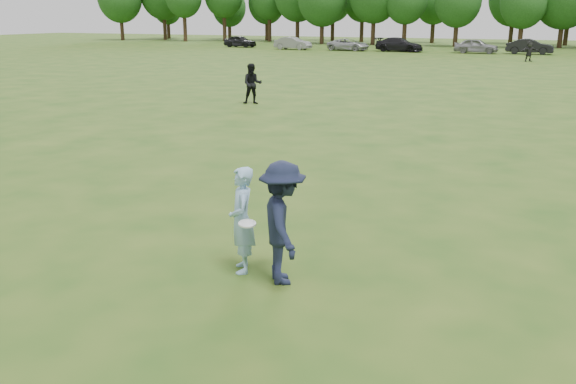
% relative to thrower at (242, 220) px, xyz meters
% --- Properties ---
extents(ground, '(200.00, 200.00, 0.00)m').
position_rel_thrower_xyz_m(ground, '(1.11, 0.16, -0.85)').
color(ground, '#254C15').
rests_on(ground, ground).
extents(thrower, '(0.67, 0.74, 1.70)m').
position_rel_thrower_xyz_m(thrower, '(0.00, 0.00, 0.00)').
color(thrower, '#8EB7DC').
rests_on(thrower, ground).
extents(defender, '(1.26, 1.40, 1.89)m').
position_rel_thrower_xyz_m(defender, '(0.75, -0.11, 0.09)').
color(defender, '#171D33').
rests_on(defender, ground).
extents(player_far_a, '(1.09, 1.00, 1.82)m').
position_rel_thrower_xyz_m(player_far_a, '(-8.41, 16.91, 0.06)').
color(player_far_a, black).
rests_on(player_far_a, ground).
extents(player_far_d, '(1.64, 1.32, 1.75)m').
position_rel_thrower_xyz_m(player_far_d, '(1.71, 49.82, 0.02)').
color(player_far_d, '#252525').
rests_on(player_far_d, ground).
extents(car_a, '(4.39, 2.25, 1.43)m').
position_rel_thrower_xyz_m(car_a, '(-32.52, 60.97, -0.13)').
color(car_a, black).
rests_on(car_a, ground).
extents(car_b, '(4.47, 1.90, 1.43)m').
position_rel_thrower_xyz_m(car_b, '(-24.40, 58.74, -0.13)').
color(car_b, slate).
rests_on(car_b, ground).
extents(car_c, '(4.97, 2.75, 1.31)m').
position_rel_thrower_xyz_m(car_c, '(-17.79, 59.25, -0.19)').
color(car_c, '#A2A3A7').
rests_on(car_c, ground).
extents(car_d, '(5.42, 2.77, 1.51)m').
position_rel_thrower_xyz_m(car_d, '(-12.06, 59.54, -0.10)').
color(car_d, black).
rests_on(car_d, ground).
extents(car_e, '(4.51, 1.88, 1.53)m').
position_rel_thrower_xyz_m(car_e, '(-3.97, 59.89, -0.09)').
color(car_e, gray).
rests_on(car_e, ground).
extents(car_f, '(4.65, 1.69, 1.52)m').
position_rel_thrower_xyz_m(car_f, '(1.24, 60.61, -0.09)').
color(car_f, black).
rests_on(car_f, ground).
extents(disc_in_play, '(0.27, 0.28, 0.07)m').
position_rel_thrower_xyz_m(disc_in_play, '(0.24, -0.27, 0.06)').
color(disc_in_play, white).
rests_on(disc_in_play, ground).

